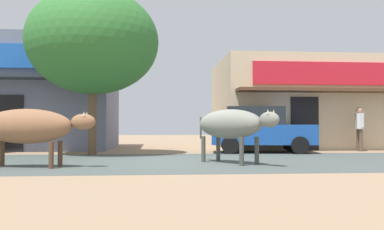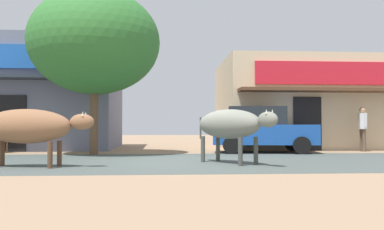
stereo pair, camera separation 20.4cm
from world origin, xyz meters
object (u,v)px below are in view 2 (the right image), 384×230
at_px(cow_near_brown, 28,127).
at_px(cafe_chair_near_tree, 1,138).
at_px(roadside_tree, 95,42).
at_px(cow_far_dark, 230,125).
at_px(parked_hatchback_car, 261,129).
at_px(pedestrian_by_shop, 363,125).

bearing_deg(cow_near_brown, cafe_chair_near_tree, 115.56).
xyz_separation_m(roadside_tree, cow_far_dark, (3.96, -3.70, -2.77)).
bearing_deg(parked_hatchback_car, pedestrian_by_shop, 7.24).
bearing_deg(roadside_tree, cafe_chair_near_tree, 159.84).
bearing_deg(roadside_tree, parked_hatchback_car, 7.52).
bearing_deg(parked_hatchback_car, cow_far_dark, -112.65).
relative_size(parked_hatchback_car, cow_near_brown, 1.41).
distance_m(roadside_tree, cafe_chair_near_tree, 4.91).
distance_m(parked_hatchback_car, cafe_chair_near_tree, 9.31).
bearing_deg(cow_far_dark, cafe_chair_near_tree, 146.22).
height_order(roadside_tree, cow_far_dark, roadside_tree).
bearing_deg(pedestrian_by_shop, parked_hatchback_car, -172.76).
xyz_separation_m(cow_far_dark, cafe_chair_near_tree, (-7.43, 4.97, -0.46)).
bearing_deg(cow_near_brown, parked_hatchback_car, 37.65).
bearing_deg(parked_hatchback_car, roadside_tree, -172.48).
xyz_separation_m(roadside_tree, parked_hatchback_car, (5.83, 0.77, -2.91)).
bearing_deg(cow_far_dark, parked_hatchback_car, 67.35).
xyz_separation_m(cow_near_brown, cafe_chair_near_tree, (-2.68, 5.60, -0.41)).
relative_size(roadside_tree, cow_far_dark, 2.18).
relative_size(cow_far_dark, pedestrian_by_shop, 1.50).
bearing_deg(roadside_tree, pedestrian_by_shop, 7.41).
height_order(roadside_tree, pedestrian_by_shop, roadside_tree).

